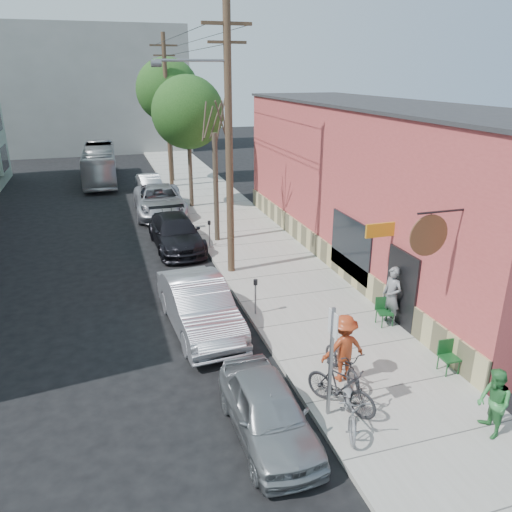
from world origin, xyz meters
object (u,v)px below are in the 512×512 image
object	(u,v)px
parking_meter_near	(256,291)
tree_leafy_far	(168,90)
tree_bare	(216,188)
car_2	(176,233)
parking_meter_far	(209,229)
car_3	(160,201)
car_0	(268,411)
patron_grey	(392,296)
sign_post	(331,352)
cyclist	(344,348)
parked_bike_a	(341,387)
utility_pole_near	(227,140)
patio_chair_b	(449,358)
patio_chair_a	(385,312)
bus	(100,164)
patron_green	(494,403)
car_1	(199,306)
tree_leafy_mid	(188,113)
car_4	(150,185)
parked_bike_b	(350,407)

from	to	relation	value
parking_meter_near	tree_leafy_far	world-z (taller)	tree_leafy_far
tree_bare	tree_leafy_far	bearing A→B (deg)	90.00
parking_meter_near	car_2	size ratio (longest dim) A/B	0.24
parking_meter_near	parking_meter_far	world-z (taller)	same
parking_meter_far	car_3	distance (m)	6.87
car_0	patron_grey	bearing A→B (deg)	34.06
sign_post	parking_meter_near	world-z (taller)	sign_post
cyclist	parked_bike_a	size ratio (longest dim) A/B	0.96
tree_bare	car_2	size ratio (longest dim) A/B	0.98
utility_pole_near	patio_chair_b	world-z (taller)	utility_pole_near
patio_chair_a	car_3	size ratio (longest dim) A/B	0.15
utility_pole_near	parking_meter_far	bearing A→B (deg)	92.53
tree_bare	cyclist	distance (m)	12.41
utility_pole_near	patio_chair_a	distance (m)	8.45
patron_grey	tree_leafy_far	bearing A→B (deg)	173.80
patron_grey	bus	size ratio (longest dim) A/B	0.20
parking_meter_near	patio_chair_a	bearing A→B (deg)	-27.78
tree_leafy_far	patio_chair_a	xyz separation A→B (m)	(3.17, -24.52, -5.95)
tree_leafy_far	patron_grey	world-z (taller)	tree_leafy_far
parked_bike_a	car_2	bearing A→B (deg)	67.62
patron_green	car_1	distance (m)	8.68
patio_chair_a	patron_green	world-z (taller)	patron_green
parking_meter_near	tree_leafy_mid	distance (m)	15.48
utility_pole_near	car_4	distance (m)	16.10
car_0	bus	world-z (taller)	bus
tree_leafy_mid	cyclist	world-z (taller)	tree_leafy_mid
sign_post	parked_bike_a	distance (m)	1.17
tree_bare	car_3	bearing A→B (deg)	108.83
tree_bare	bus	size ratio (longest dim) A/B	0.53
car_0	parked_bike_b	bearing A→B (deg)	-12.63
tree_bare	cyclist	bearing A→B (deg)	-87.62
bus	car_1	bearing A→B (deg)	-82.43
sign_post	tree_bare	distance (m)	13.54
utility_pole_near	car_1	distance (m)	6.57
parked_bike_a	car_3	size ratio (longest dim) A/B	0.33
tree_leafy_mid	patron_grey	distance (m)	17.58
patron_grey	parked_bike_a	world-z (taller)	patron_grey
tree_bare	parked_bike_a	world-z (taller)	tree_bare
car_0	bus	size ratio (longest dim) A/B	0.41
car_1	car_3	bearing A→B (deg)	83.98
tree_leafy_far	patron_green	world-z (taller)	tree_leafy_far
patio_chair_a	patron_grey	size ratio (longest dim) A/B	0.46
patron_grey	cyclist	bearing A→B (deg)	-64.55
patron_grey	car_3	distance (m)	16.67
patron_grey	bus	world-z (taller)	bus
patio_chair_b	bus	size ratio (longest dim) A/B	0.09
parking_meter_near	car_1	size ratio (longest dim) A/B	0.25
patron_grey	car_1	size ratio (longest dim) A/B	0.38
patio_chair_b	parked_bike_a	xyz separation A→B (m)	(-3.48, -0.53, 0.14)
sign_post	patron_green	distance (m)	3.70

